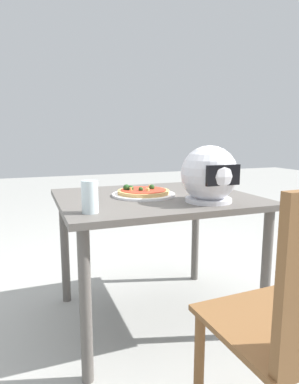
{
  "coord_description": "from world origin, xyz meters",
  "views": [
    {
      "loc": [
        0.64,
        1.61,
        1.02
      ],
      "look_at": [
        0.03,
        -0.01,
        0.72
      ],
      "focal_mm": 30.82,
      "sensor_mm": 36.0,
      "label": 1
    }
  ],
  "objects_px": {
    "dining_table": "(155,211)",
    "drinking_glass": "(90,197)",
    "motorcycle_helmet": "(209,175)",
    "pizza": "(143,191)"
  },
  "relations": [
    {
      "from": "dining_table",
      "to": "pizza",
      "type": "distance_m",
      "value": 0.13
    },
    {
      "from": "dining_table",
      "to": "pizza",
      "type": "height_order",
      "value": "pizza"
    },
    {
      "from": "motorcycle_helmet",
      "to": "pizza",
      "type": "bearing_deg",
      "value": -47.69
    },
    {
      "from": "pizza",
      "to": "motorcycle_helmet",
      "type": "relative_size",
      "value": 1.01
    },
    {
      "from": "motorcycle_helmet",
      "to": "dining_table",
      "type": "bearing_deg",
      "value": -53.01
    },
    {
      "from": "dining_table",
      "to": "drinking_glass",
      "type": "distance_m",
      "value": 0.51
    },
    {
      "from": "dining_table",
      "to": "pizza",
      "type": "xyz_separation_m",
      "value": [
        0.06,
        -0.03,
        0.11
      ]
    },
    {
      "from": "drinking_glass",
      "to": "dining_table",
      "type": "bearing_deg",
      "value": -145.7
    },
    {
      "from": "dining_table",
      "to": "motorcycle_helmet",
      "type": "distance_m",
      "value": 0.37
    },
    {
      "from": "motorcycle_helmet",
      "to": "drinking_glass",
      "type": "xyz_separation_m",
      "value": [
        0.58,
        0.03,
        -0.06
      ]
    }
  ]
}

